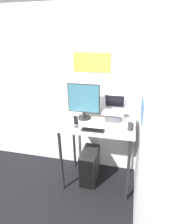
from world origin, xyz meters
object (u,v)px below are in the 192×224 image
(mouse, at_px, (109,132))
(computer_tower, at_px, (90,166))
(cell_phone, at_px, (76,123))
(laptop, at_px, (113,114))
(monitor, at_px, (84,102))
(keyboard, at_px, (93,130))

(mouse, relative_size, computer_tower, 0.12)
(cell_phone, bearing_deg, mouse, -6.91)
(laptop, xyz_separation_m, cell_phone, (-0.46, -0.35, -0.04))
(laptop, relative_size, mouse, 5.65)
(monitor, xyz_separation_m, mouse, (0.43, -0.36, -0.24))
(cell_phone, bearing_deg, keyboard, -11.76)
(mouse, height_order, computer_tower, mouse)
(keyboard, xyz_separation_m, mouse, (0.21, -0.00, 0.01))
(monitor, height_order, mouse, monitor)
(laptop, height_order, mouse, laptop)
(monitor, bearing_deg, cell_phone, -94.79)
(computer_tower, bearing_deg, keyboard, -63.59)
(keyboard, xyz_separation_m, cell_phone, (-0.24, 0.05, 0.05))
(mouse, height_order, cell_phone, cell_phone)
(monitor, relative_size, mouse, 8.47)
(monitor, distance_m, computer_tower, 1.02)
(mouse, bearing_deg, computer_tower, 145.75)
(mouse, xyz_separation_m, cell_phone, (-0.46, 0.06, 0.04))
(keyboard, relative_size, cell_phone, 1.73)
(monitor, xyz_separation_m, computer_tower, (0.11, -0.14, -1.00))
(laptop, bearing_deg, mouse, -90.00)
(mouse, distance_m, computer_tower, 0.85)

